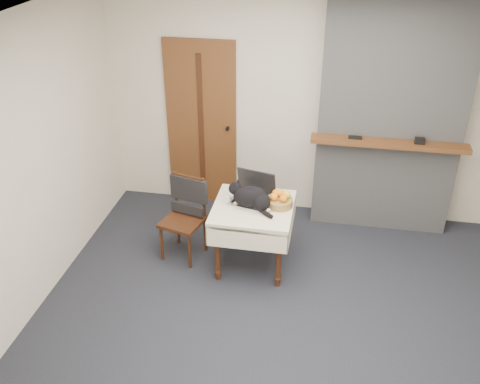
% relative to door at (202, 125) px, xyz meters
% --- Properties ---
extents(ground, '(4.50, 4.50, 0.00)m').
position_rel_door_xyz_m(ground, '(1.20, -1.97, -1.00)').
color(ground, black).
rests_on(ground, ground).
extents(room_shell, '(4.52, 4.01, 2.61)m').
position_rel_door_xyz_m(room_shell, '(1.20, -1.51, 0.76)').
color(room_shell, beige).
rests_on(room_shell, ground).
extents(door, '(0.82, 0.10, 2.00)m').
position_rel_door_xyz_m(door, '(0.00, 0.00, 0.00)').
color(door, brown).
rests_on(door, ground).
extents(chimney, '(1.62, 0.48, 2.60)m').
position_rel_door_xyz_m(chimney, '(2.10, -0.13, 0.30)').
color(chimney, gray).
rests_on(chimney, ground).
extents(side_table, '(0.78, 0.78, 0.70)m').
position_rel_door_xyz_m(side_table, '(0.81, -1.21, -0.41)').
color(side_table, '#3B1F10').
rests_on(side_table, ground).
extents(laptop, '(0.47, 0.42, 0.30)m').
position_rel_door_xyz_m(laptop, '(0.79, -1.09, -0.23)').
color(laptop, '#B7B7BC').
rests_on(laptop, side_table).
extents(cat, '(0.49, 0.35, 0.26)m').
position_rel_door_xyz_m(cat, '(0.80, -1.23, -0.19)').
color(cat, black).
rests_on(cat, side_table).
extents(cream_jar, '(0.06, 0.06, 0.07)m').
position_rel_door_xyz_m(cream_jar, '(0.55, -1.18, -0.27)').
color(cream_jar, white).
rests_on(cream_jar, side_table).
extents(pill_bottle, '(0.03, 0.03, 0.07)m').
position_rel_door_xyz_m(pill_bottle, '(0.98, -1.35, -0.26)').
color(pill_bottle, '#B63F16').
rests_on(pill_bottle, side_table).
extents(fruit_basket, '(0.26, 0.26, 0.15)m').
position_rel_door_xyz_m(fruit_basket, '(1.06, -1.15, -0.24)').
color(fruit_basket, olive).
rests_on(fruit_basket, side_table).
extents(desk_clutter, '(0.14, 0.06, 0.01)m').
position_rel_door_xyz_m(desk_clutter, '(1.02, -1.17, -0.30)').
color(desk_clutter, black).
rests_on(desk_clutter, side_table).
extents(chair, '(0.48, 0.48, 0.88)m').
position_rel_door_xyz_m(chair, '(0.09, -1.10, -0.44)').
color(chair, '#3B1F10').
rests_on(chair, ground).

